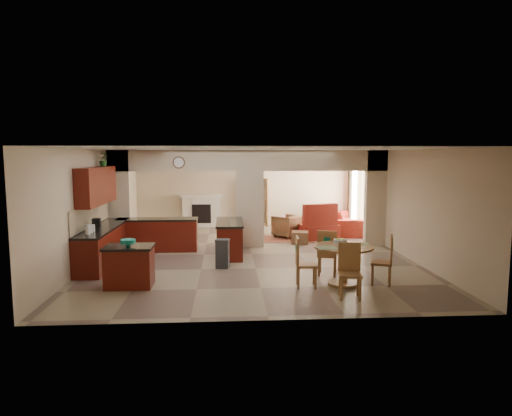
{
  "coord_description": "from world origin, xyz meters",
  "views": [
    {
      "loc": [
        -0.68,
        -12.09,
        2.66
      ],
      "look_at": [
        0.13,
        0.3,
        1.21
      ],
      "focal_mm": 32.0,
      "sensor_mm": 36.0,
      "label": 1
    }
  ],
  "objects": [
    {
      "name": "chair_north",
      "position": [
        1.53,
        -2.36,
        0.55
      ],
      "size": [
        0.52,
        0.52,
        1.02
      ],
      "rotation": [
        0.0,
        0.0,
        2.85
      ],
      "color": "olive",
      "rests_on": "floor"
    },
    {
      "name": "fireplace",
      "position": [
        -1.6,
        4.83,
        0.61
      ],
      "size": [
        1.6,
        0.35,
        1.2
      ],
      "color": "silver",
      "rests_on": "floor"
    },
    {
      "name": "drape_a_right",
      "position": [
        3.93,
        2.9,
        1.2
      ],
      "size": [
        0.1,
        0.28,
        2.3
      ],
      "primitive_type": "cube",
      "color": "#3A1B17",
      "rests_on": "wall_right"
    },
    {
      "name": "partition_center_pier",
      "position": [
        0.0,
        1.0,
        1.1
      ],
      "size": [
        0.8,
        0.25,
        2.2
      ],
      "primitive_type": "cube",
      "color": "#CAB393",
      "rests_on": "floor"
    },
    {
      "name": "ceiling_fan",
      "position": [
        1.5,
        3.0,
        2.56
      ],
      "size": [
        1.0,
        1.0,
        0.1
      ],
      "primitive_type": "cylinder",
      "color": "white",
      "rests_on": "ceiling"
    },
    {
      "name": "wall_front",
      "position": [
        0.0,
        -5.0,
        1.4
      ],
      "size": [
        8.0,
        0.0,
        8.0
      ],
      "primitive_type": "plane",
      "rotation": [
        -1.57,
        0.0,
        0.0
      ],
      "color": "#CAB393",
      "rests_on": "floor"
    },
    {
      "name": "teal_bowl",
      "position": [
        -2.65,
        -2.96,
        0.91
      ],
      "size": [
        0.3,
        0.3,
        0.14
      ],
      "primitive_type": "cylinder",
      "color": "#138773",
      "rests_on": "kitchen_island"
    },
    {
      "name": "wall_back",
      "position": [
        0.0,
        5.0,
        1.4
      ],
      "size": [
        8.0,
        0.0,
        8.0
      ],
      "primitive_type": "plane",
      "rotation": [
        1.57,
        0.0,
        0.0
      ],
      "color": "#CAB393",
      "rests_on": "floor"
    },
    {
      "name": "plant",
      "position": [
        -3.82,
        -0.09,
        2.54
      ],
      "size": [
        0.33,
        0.3,
        0.34
      ],
      "primitive_type": "imported",
      "rotation": [
        0.0,
        0.0,
        -0.11
      ],
      "color": "#235416",
      "rests_on": "upper_cabinets"
    },
    {
      "name": "glazed_door",
      "position": [
        3.97,
        3.15,
        1.05
      ],
      "size": [
        0.02,
        0.7,
        2.1
      ],
      "primitive_type": "cube",
      "color": "white",
      "rests_on": "wall_right"
    },
    {
      "name": "partition_left_pier",
      "position": [
        -3.7,
        1.0,
        1.4
      ],
      "size": [
        0.6,
        0.25,
        2.8
      ],
      "primitive_type": "cube",
      "color": "#CAB393",
      "rests_on": "floor"
    },
    {
      "name": "peninsula",
      "position": [
        -0.6,
        -0.11,
        0.46
      ],
      "size": [
        0.7,
        1.85,
        0.91
      ],
      "color": "#461108",
      "rests_on": "floor"
    },
    {
      "name": "partition_header",
      "position": [
        0.0,
        1.0,
        2.5
      ],
      "size": [
        8.0,
        0.25,
        0.6
      ],
      "primitive_type": "cube",
      "color": "#CAB393",
      "rests_on": "partition_center_pier"
    },
    {
      "name": "window_a",
      "position": [
        3.97,
        2.3,
        1.2
      ],
      "size": [
        0.02,
        0.9,
        1.9
      ],
      "primitive_type": "cube",
      "color": "white",
      "rests_on": "wall_right"
    },
    {
      "name": "armchair",
      "position": [
        1.3,
        2.45,
        0.36
      ],
      "size": [
        1.1,
        1.11,
        0.72
      ],
      "primitive_type": "imported",
      "rotation": [
        0.0,
        0.0,
        3.88
      ],
      "color": "maroon",
      "rests_on": "floor"
    },
    {
      "name": "ceiling",
      "position": [
        0.0,
        0.0,
        2.8
      ],
      "size": [
        10.0,
        10.0,
        0.0
      ],
      "primitive_type": "plane",
      "rotation": [
        3.14,
        0.0,
        0.0
      ],
      "color": "white",
      "rests_on": "wall_back"
    },
    {
      "name": "chair_west",
      "position": [
        0.84,
        -3.16,
        0.55
      ],
      "size": [
        0.45,
        0.45,
        1.02
      ],
      "rotation": [
        0.0,
        0.0,
        1.49
      ],
      "color": "olive",
      "rests_on": "floor"
    },
    {
      "name": "drape_b_right",
      "position": [
        3.93,
        4.6,
        1.2
      ],
      "size": [
        0.1,
        0.28,
        2.3
      ],
      "primitive_type": "cube",
      "color": "#3A1B17",
      "rests_on": "wall_right"
    },
    {
      "name": "chair_east",
      "position": [
        2.59,
        -3.1,
        0.55
      ],
      "size": [
        0.53,
        0.53,
        1.02
      ],
      "rotation": [
        0.0,
        0.0,
        4.38
      ],
      "color": "olive",
      "rests_on": "floor"
    },
    {
      "name": "drape_b_left",
      "position": [
        3.93,
        3.4,
        1.2
      ],
      "size": [
        0.1,
        0.28,
        2.3
      ],
      "primitive_type": "cube",
      "color": "#3A1B17",
      "rests_on": "wall_right"
    },
    {
      "name": "chair_south",
      "position": [
        1.62,
        -3.87,
        0.55
      ],
      "size": [
        0.48,
        0.48,
        1.02
      ],
      "rotation": [
        0.0,
        0.0,
        -0.17
      ],
      "color": "olive",
      "rests_on": "floor"
    },
    {
      "name": "upper_cabinets",
      "position": [
        -3.82,
        -0.8,
        1.92
      ],
      "size": [
        0.35,
        2.4,
        0.9
      ],
      "primitive_type": "cube",
      "color": "#461108",
      "rests_on": "wall_left"
    },
    {
      "name": "kitchen_island",
      "position": [
        -2.65,
        -2.91,
        0.42
      ],
      "size": [
        0.97,
        0.7,
        0.84
      ],
      "rotation": [
        0.0,
        0.0,
        -0.0
      ],
      "color": "#461108",
      "rests_on": "floor"
    },
    {
      "name": "window_b",
      "position": [
        3.97,
        4.0,
        1.2
      ],
      "size": [
        0.02,
        0.9,
        1.9
      ],
      "primitive_type": "cube",
      "color": "white",
      "rests_on": "wall_right"
    },
    {
      "name": "dining_table",
      "position": [
        1.7,
        -3.11,
        0.54
      ],
      "size": [
        1.2,
        1.2,
        0.82
      ],
      "color": "olive",
      "rests_on": "floor"
    },
    {
      "name": "trash_can",
      "position": [
        -0.78,
        -1.49,
        0.32
      ],
      "size": [
        0.34,
        0.3,
        0.63
      ],
      "primitive_type": "cube",
      "rotation": [
        0.0,
        0.0,
        -0.17
      ],
      "color": "#2A2A2C",
      "rests_on": "floor"
    },
    {
      "name": "chaise",
      "position": [
        2.24,
        2.18,
        0.23
      ],
      "size": [
        1.37,
        1.22,
        0.46
      ],
      "primitive_type": "cube",
      "rotation": [
        0.0,
        0.0,
        0.28
      ],
      "color": "maroon",
      "rests_on": "floor"
    },
    {
      "name": "floor",
      "position": [
        0.0,
        0.0,
        0.0
      ],
      "size": [
        10.0,
        10.0,
        0.0
      ],
      "primitive_type": "plane",
      "color": "gray",
      "rests_on": "ground"
    },
    {
      "name": "wall_left",
      "position": [
        -4.0,
        0.0,
        1.4
      ],
      "size": [
        0.0,
        10.0,
        10.0
      ],
      "primitive_type": "plane",
      "rotation": [
        1.57,
        0.0,
        1.57
      ],
      "color": "#CAB393",
      "rests_on": "floor"
    },
    {
      "name": "fruit_bowl",
      "position": [
        1.64,
        -3.05,
        0.89
      ],
      "size": [
        0.28,
        0.28,
        0.15
      ],
      "primitive_type": "cylinder",
      "color": "#80BB28",
      "rests_on": "dining_table"
    },
    {
      "name": "kitchen_counter",
      "position": [
        -3.26,
        -0.25,
        0.46
      ],
      "size": [
        2.52,
        3.29,
        1.48
      ],
      "color": "#461108",
      "rests_on": "floor"
    },
    {
      "name": "drape_a_left",
      "position": [
        3.93,
        1.7,
        1.2
      ],
      "size": [
        0.1,
        0.28,
        2.3
      ],
      "primitive_type": "cube",
      "color": "#3A1B17",
      "rests_on": "wall_right"
    },
    {
      "name": "ottoman",
      "position": [
        1.53,
        1.36,
        0.18
      ],
      "size": [
        0.58,
        0.58,
        0.36
      ],
      "primitive_type": "cube",
      "rotation": [
        0.0,
        0.0,
        -0.18
      ],
      "color": "maroon",
      "rests_on": "floor"
    },
    {
      "name": "sofa",
      "position": [
        3.3,
        3.45,
        0.42
      ],
      "size": [
        2.88,
        1.22,
        0.83
      ],
      "primitive_type": "imported",
      "rotation": [
        0.0,
        0.0,
        1.53
      ],
      "color": "maroon",
      "rests_on": "floor"
    },
    {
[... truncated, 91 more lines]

